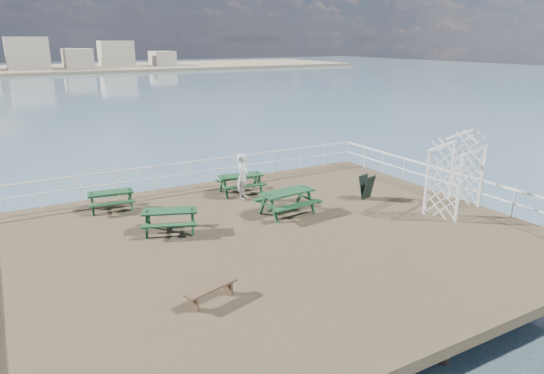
{
  "coord_description": "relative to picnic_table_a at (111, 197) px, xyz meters",
  "views": [
    {
      "loc": [
        -6.84,
        -12.78,
        6.2
      ],
      "look_at": [
        1.39,
        1.73,
        1.1
      ],
      "focal_mm": 32.0,
      "sensor_mm": 36.0,
      "label": 1
    }
  ],
  "objects": [
    {
      "name": "ground",
      "position": [
        3.56,
        -5.33,
        -0.66
      ],
      "size": [
        18.0,
        14.0,
        0.3
      ],
      "primitive_type": "cube",
      "color": "brown",
      "rests_on": "ground"
    },
    {
      "name": "trellis_arbor",
      "position": [
        11.16,
        -6.44,
        0.8
      ],
      "size": [
        2.64,
        1.92,
        2.94
      ],
      "rotation": [
        0.0,
        0.0,
        0.31
      ],
      "color": "white",
      "rests_on": "ground"
    },
    {
      "name": "picnic_table_d",
      "position": [
        1.24,
        -3.24,
        0.04
      ],
      "size": [
        2.17,
        1.98,
        0.86
      ],
      "rotation": [
        0.0,
        0.0,
        -0.38
      ],
      "color": "#163D1E",
      "rests_on": "ground"
    },
    {
      "name": "picnic_table_b",
      "position": [
        5.19,
        -0.54,
        0.05
      ],
      "size": [
        1.99,
        1.68,
        0.88
      ],
      "rotation": [
        0.0,
        0.0,
        -0.13
      ],
      "color": "#163D1E",
      "rests_on": "ground"
    },
    {
      "name": "picnic_table_c",
      "position": [
        5.55,
        -3.68,
        0.12
      ],
      "size": [
        2.17,
        1.82,
        0.99
      ],
      "rotation": [
        0.0,
        0.0,
        0.09
      ],
      "color": "#163D1E",
      "rests_on": "ground"
    },
    {
      "name": "sea_backdrop",
      "position": [
        16.1,
        128.74,
        -1.02
      ],
      "size": [
        300.0,
        300.0,
        9.2
      ],
      "color": "#446473",
      "rests_on": "ground"
    },
    {
      "name": "flat_bench_far",
      "position": [
        0.66,
        -8.15,
        -0.2
      ],
      "size": [
        1.48,
        0.74,
        0.41
      ],
      "rotation": [
        0.0,
        0.0,
        0.29
      ],
      "color": "brown",
      "rests_on": "ground"
    },
    {
      "name": "railing",
      "position": [
        3.49,
        -2.76,
        0.36
      ],
      "size": [
        17.77,
        13.76,
        1.1
      ],
      "color": "white",
      "rests_on": "ground"
    },
    {
      "name": "sandwich_board",
      "position": [
        9.28,
        -3.74,
        -0.04
      ],
      "size": [
        0.69,
        0.59,
        0.97
      ],
      "rotation": [
        0.0,
        0.0,
        0.29
      ],
      "color": "black",
      "rests_on": "ground"
    },
    {
      "name": "person",
      "position": [
        4.93,
        -1.26,
        0.42
      ],
      "size": [
        0.8,
        0.79,
        1.86
      ],
      "primitive_type": "imported",
      "rotation": [
        0.0,
        0.0,
        0.75
      ],
      "color": "silver",
      "rests_on": "ground"
    },
    {
      "name": "picnic_table_a",
      "position": [
        0.0,
        0.0,
        0.0
      ],
      "size": [
        1.79,
        1.52,
        0.8
      ],
      "rotation": [
        0.0,
        0.0,
        -0.13
      ],
      "color": "#163D1E",
      "rests_on": "ground"
    }
  ]
}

